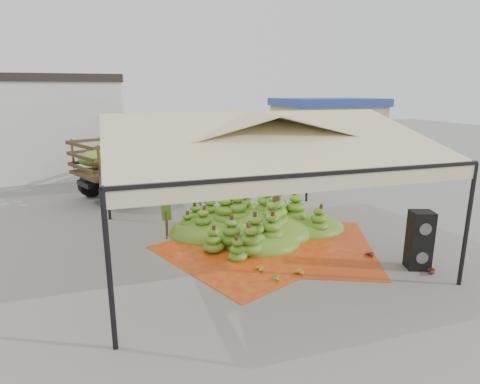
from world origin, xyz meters
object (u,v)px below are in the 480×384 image
object	(u,v)px
banana_heap	(263,212)
vendor	(202,192)
truck_left	(168,155)
truck_right	(264,154)
speaker_stack	(420,240)

from	to	relation	value
banana_heap	vendor	world-z (taller)	vendor
truck_left	truck_right	distance (m)	5.06
truck_right	banana_heap	bearing A→B (deg)	-94.11
vendor	truck_right	size ratio (longest dim) A/B	0.23
banana_heap	truck_right	distance (m)	7.95
banana_heap	vendor	size ratio (longest dim) A/B	3.94
vendor	truck_left	world-z (taller)	truck_left
speaker_stack	vendor	size ratio (longest dim) A/B	1.00
banana_heap	truck_right	xyz separation A→B (m)	(2.95, 7.35, 0.71)
speaker_stack	banana_heap	bearing A→B (deg)	143.11
banana_heap	vendor	distance (m)	3.18
speaker_stack	vendor	bearing A→B (deg)	139.54
vendor	truck_right	distance (m)	6.28
speaker_stack	truck_left	size ratio (longest dim) A/B	0.19
truck_left	speaker_stack	bearing A→B (deg)	-90.46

